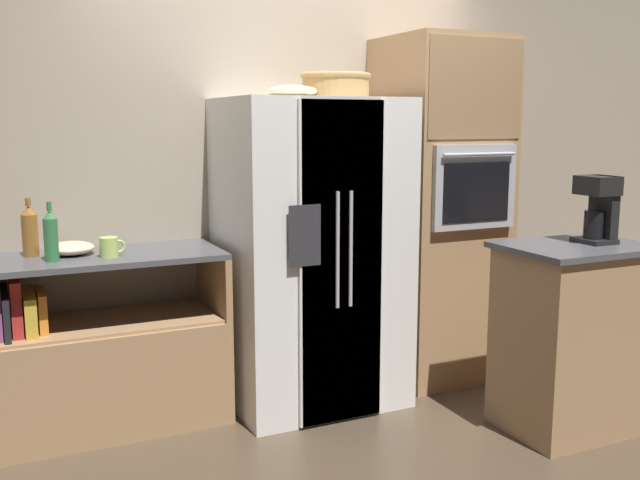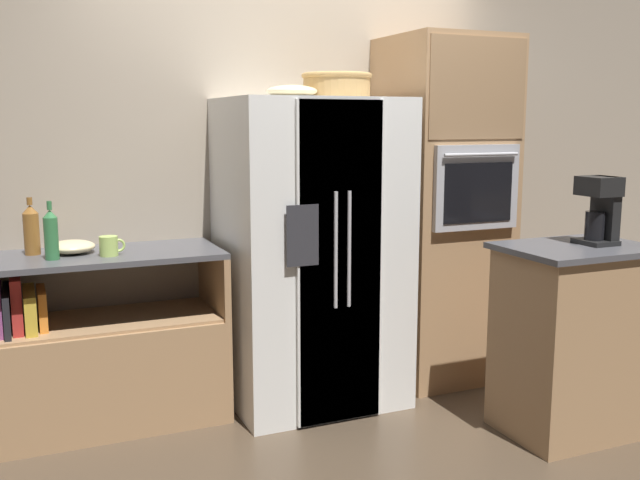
{
  "view_description": "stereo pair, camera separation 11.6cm",
  "coord_description": "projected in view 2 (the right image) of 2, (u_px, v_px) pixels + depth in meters",
  "views": [
    {
      "loc": [
        -1.66,
        -3.62,
        1.61
      ],
      "look_at": [
        -0.02,
        -0.07,
        0.95
      ],
      "focal_mm": 40.0,
      "sensor_mm": 36.0,
      "label": 1
    },
    {
      "loc": [
        -1.56,
        -3.67,
        1.61
      ],
      "look_at": [
        -0.02,
        -0.07,
        0.95
      ],
      "focal_mm": 40.0,
      "sensor_mm": 36.0,
      "label": 2
    }
  ],
  "objects": [
    {
      "name": "wicker_basket",
      "position": [
        337.0,
        85.0,
        4.01
      ],
      "size": [
        0.4,
        0.4,
        0.14
      ],
      "color": "tan",
      "rests_on": "refrigerator"
    },
    {
      "name": "wall_oven",
      "position": [
        442.0,
        210.0,
        4.43
      ],
      "size": [
        0.68,
        0.74,
        2.11
      ],
      "color": "#A87F56",
      "rests_on": "ground_plane"
    },
    {
      "name": "bottle_short",
      "position": [
        51.0,
        234.0,
        3.52
      ],
      "size": [
        0.07,
        0.07,
        0.29
      ],
      "color": "#33723F",
      "rests_on": "counter_left"
    },
    {
      "name": "wall_back",
      "position": [
        289.0,
        155.0,
        4.37
      ],
      "size": [
        12.0,
        0.06,
        2.8
      ],
      "color": "tan",
      "rests_on": "ground_plane"
    },
    {
      "name": "refrigerator",
      "position": [
        311.0,
        253.0,
        4.06
      ],
      "size": [
        0.96,
        0.83,
        1.73
      ],
      "color": "white",
      "rests_on": "ground_plane"
    },
    {
      "name": "ground_plane",
      "position": [
        317.0,
        397.0,
        4.2
      ],
      "size": [
        20.0,
        20.0,
        0.0
      ],
      "primitive_type": "plane",
      "color": "#4C3D2D"
    },
    {
      "name": "fruit_bowl",
      "position": [
        292.0,
        91.0,
        3.82
      ],
      "size": [
        0.28,
        0.28,
        0.07
      ],
      "color": "beige",
      "rests_on": "refrigerator"
    },
    {
      "name": "coffee_maker",
      "position": [
        600.0,
        207.0,
        3.61
      ],
      "size": [
        0.16,
        0.18,
        0.35
      ],
      "color": "black",
      "rests_on": "island_counter"
    },
    {
      "name": "mixing_bowl",
      "position": [
        72.0,
        247.0,
        3.7
      ],
      "size": [
        0.24,
        0.24,
        0.07
      ],
      "color": "beige",
      "rests_on": "counter_left"
    },
    {
      "name": "island_counter",
      "position": [
        572.0,
        339.0,
        3.67
      ],
      "size": [
        0.75,
        0.56,
        0.99
      ],
      "color": "#A87F56",
      "rests_on": "ground_plane"
    },
    {
      "name": "counter_left",
      "position": [
        106.0,
        361.0,
        3.8
      ],
      "size": [
        1.21,
        0.57,
        0.93
      ],
      "color": "#A87F56",
      "rests_on": "ground_plane"
    },
    {
      "name": "bottle_tall",
      "position": [
        31.0,
        229.0,
        3.65
      ],
      "size": [
        0.08,
        0.08,
        0.3
      ],
      "color": "brown",
      "rests_on": "counter_left"
    },
    {
      "name": "mug",
      "position": [
        109.0,
        246.0,
        3.63
      ],
      "size": [
        0.13,
        0.09,
        0.1
      ],
      "color": "#B2D166",
      "rests_on": "counter_left"
    }
  ]
}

